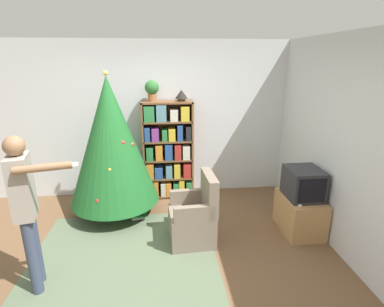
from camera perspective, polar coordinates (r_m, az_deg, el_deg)
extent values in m
plane|color=brown|center=(3.78, -6.81, -19.92)|extent=(14.00, 14.00, 0.00)
cube|color=silver|center=(5.16, -7.01, 6.34)|extent=(8.00, 0.10, 2.60)
cube|color=silver|center=(3.83, 28.84, 0.30)|extent=(0.10, 8.00, 2.60)
cube|color=#56664C|center=(3.87, -12.80, -19.17)|extent=(2.21, 2.16, 0.01)
cube|color=brown|center=(5.06, -9.10, 0.45)|extent=(0.03, 0.33, 1.65)
cube|color=brown|center=(5.07, -0.03, 0.72)|extent=(0.03, 0.33, 1.65)
cube|color=brown|center=(4.87, -4.79, 9.72)|extent=(0.83, 0.33, 0.03)
cube|color=brown|center=(5.20, -4.60, 1.09)|extent=(0.83, 0.01, 1.65)
cube|color=brown|center=(5.33, -4.35, -7.60)|extent=(0.80, 0.33, 0.03)
cube|color=gold|center=(5.26, -7.99, -6.80)|extent=(0.08, 0.24, 0.19)
cube|color=orange|center=(5.26, -6.80, -6.29)|extent=(0.08, 0.29, 0.27)
cube|color=beige|center=(5.25, -5.48, -6.55)|extent=(0.08, 0.25, 0.22)
cube|color=orange|center=(5.27, -4.48, -6.36)|extent=(0.09, 0.31, 0.23)
cube|color=#2D7A42|center=(5.27, -3.09, -6.44)|extent=(0.09, 0.29, 0.22)
cube|color=gold|center=(5.27, -2.04, -6.10)|extent=(0.09, 0.30, 0.27)
cube|color=#2D7A42|center=(5.27, -0.66, -6.27)|extent=(0.09, 0.28, 0.24)
cube|color=brown|center=(5.20, -4.43, -4.37)|extent=(0.80, 0.33, 0.03)
cube|color=orange|center=(5.15, -7.95, -3.02)|extent=(0.12, 0.30, 0.26)
cube|color=#284C93|center=(5.13, -6.34, -3.44)|extent=(0.13, 0.25, 0.19)
cube|color=#5B899E|center=(5.14, -4.42, -3.18)|extent=(0.11, 0.29, 0.22)
cube|color=gold|center=(5.15, -2.90, -2.97)|extent=(0.10, 0.30, 0.24)
cube|color=#B22D28|center=(5.16, -1.04, -2.91)|extent=(0.12, 0.31, 0.24)
cube|color=brown|center=(5.09, -4.52, -0.99)|extent=(0.80, 0.33, 0.03)
cube|color=#2D7A42|center=(5.02, -8.01, 0.10)|extent=(0.11, 0.25, 0.22)
cube|color=orange|center=(5.04, -6.27, 0.45)|extent=(0.11, 0.30, 0.25)
cube|color=#284C93|center=(5.01, -4.48, 0.48)|extent=(0.12, 0.25, 0.26)
cube|color=#B22D28|center=(5.03, -2.76, 0.50)|extent=(0.11, 0.27, 0.25)
cube|color=beige|center=(5.06, -1.18, 0.47)|extent=(0.12, 0.31, 0.23)
cube|color=brown|center=(5.00, -4.61, 2.53)|extent=(0.80, 0.33, 0.03)
cube|color=#284C93|center=(4.94, -8.48, 3.76)|extent=(0.08, 0.27, 0.23)
cube|color=#843889|center=(4.93, -7.02, 3.69)|extent=(0.11, 0.24, 0.21)
cube|color=#2D7A42|center=(4.93, -5.23, 3.58)|extent=(0.08, 0.24, 0.18)
cube|color=gold|center=(4.94, -3.88, 3.74)|extent=(0.11, 0.27, 0.20)
cube|color=#284C93|center=(4.94, -2.35, 4.11)|extent=(0.09, 0.26, 0.26)
cube|color=#232328|center=(4.96, -0.80, 4.02)|extent=(0.08, 0.28, 0.23)
cube|color=brown|center=(4.93, -4.70, 6.16)|extent=(0.80, 0.33, 0.03)
cube|color=#2D7A42|center=(4.89, -8.12, 7.62)|extent=(0.16, 0.29, 0.25)
cube|color=#5B899E|center=(4.87, -5.87, 7.77)|extent=(0.16, 0.27, 0.27)
cube|color=beige|center=(4.88, -3.48, 7.37)|extent=(0.12, 0.27, 0.18)
cube|color=gold|center=(4.89, -1.41, 7.72)|extent=(0.13, 0.28, 0.23)
cube|color=tan|center=(4.46, 19.82, -10.78)|extent=(0.48, 0.70, 0.51)
cube|color=#28282D|center=(4.27, 20.46, -5.33)|extent=(0.43, 0.49, 0.41)
cube|color=black|center=(4.07, 21.95, -6.66)|extent=(0.36, 0.01, 0.32)
cube|color=white|center=(4.11, 19.59, -9.05)|extent=(0.04, 0.12, 0.02)
cylinder|color=#4C3323|center=(4.89, -14.10, -10.30)|extent=(0.36, 0.36, 0.10)
cylinder|color=brown|center=(4.84, -14.20, -9.15)|extent=(0.08, 0.08, 0.12)
cone|color=#1E6028|center=(4.50, -15.14, 2.24)|extent=(1.31, 1.31, 1.86)
sphere|color=silver|center=(4.79, -15.04, 3.42)|extent=(0.04, 0.04, 0.04)
sphere|color=red|center=(4.28, -17.50, -8.56)|extent=(0.07, 0.07, 0.07)
sphere|color=red|center=(4.37, -11.37, 1.70)|extent=(0.07, 0.07, 0.07)
sphere|color=gold|center=(4.20, -15.39, -2.95)|extent=(0.05, 0.05, 0.05)
sphere|color=red|center=(4.24, -13.06, 2.05)|extent=(0.06, 0.06, 0.06)
sphere|color=gold|center=(4.84, -8.62, -4.03)|extent=(0.06, 0.06, 0.06)
sphere|color=gold|center=(4.59, -15.45, 7.61)|extent=(0.05, 0.05, 0.05)
sphere|color=#335BB2|center=(4.76, -13.79, 3.59)|extent=(0.05, 0.05, 0.05)
sphere|color=#B74C93|center=(4.66, -16.78, 5.12)|extent=(0.07, 0.07, 0.07)
sphere|color=#E5CC4C|center=(4.35, -16.17, 14.54)|extent=(0.07, 0.07, 0.07)
cube|color=#7A6B5B|center=(4.02, -0.11, -13.66)|extent=(0.59, 0.59, 0.42)
cube|color=#7A6B5B|center=(3.84, 3.31, -7.47)|extent=(0.15, 0.57, 0.50)
cube|color=#7A6B5B|center=(4.08, -0.64, -8.20)|extent=(0.51, 0.11, 0.20)
cube|color=#7A6B5B|center=(3.66, 0.49, -11.43)|extent=(0.51, 0.11, 0.20)
cylinder|color=#38425B|center=(3.66, -27.72, -15.53)|extent=(0.11, 0.11, 0.83)
cylinder|color=#38425B|center=(3.52, -28.12, -17.08)|extent=(0.11, 0.11, 0.83)
cube|color=gray|center=(3.27, -29.71, -5.56)|extent=(0.25, 0.35, 0.62)
cylinder|color=#8C6647|center=(3.46, -29.10, -4.79)|extent=(0.07, 0.07, 0.50)
cylinder|color=#8C6647|center=(2.96, -26.49, -2.42)|extent=(0.48, 0.18, 0.07)
cube|color=white|center=(2.94, -21.87, -1.98)|extent=(0.12, 0.06, 0.03)
sphere|color=#8C6647|center=(3.15, -30.81, 1.26)|extent=(0.19, 0.19, 0.19)
cylinder|color=#935B38|center=(4.87, -7.60, 10.51)|extent=(0.14, 0.14, 0.12)
sphere|color=#2D7033|center=(4.85, -7.67, 12.37)|extent=(0.22, 0.22, 0.22)
cylinder|color=#473828|center=(4.88, -2.03, 10.19)|extent=(0.12, 0.12, 0.04)
cone|color=black|center=(4.87, -2.04, 11.24)|extent=(0.20, 0.20, 0.14)
cube|color=#232328|center=(4.64, -10.12, -12.19)|extent=(0.14, 0.13, 0.02)
cube|color=beige|center=(4.63, -10.14, -11.85)|extent=(0.23, 0.15, 0.04)
cube|color=#2D7A42|center=(4.62, -10.06, -11.47)|extent=(0.21, 0.16, 0.03)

